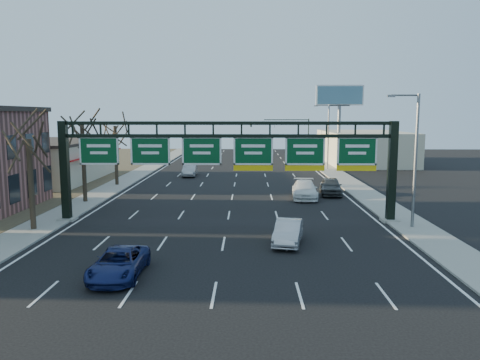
{
  "coord_description": "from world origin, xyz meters",
  "views": [
    {
      "loc": [
        1.43,
        -25.12,
        7.63
      ],
      "look_at": [
        0.91,
        6.59,
        3.2
      ],
      "focal_mm": 35.0,
      "sensor_mm": 36.0,
      "label": 1
    }
  ],
  "objects_px": {
    "car_silver_sedan": "(288,232)",
    "car_white_wagon": "(305,190)",
    "car_blue_suv": "(119,263)",
    "sign_gantry": "(230,157)"
  },
  "relations": [
    {
      "from": "car_blue_suv",
      "to": "car_white_wagon",
      "type": "distance_m",
      "value": 24.15
    },
    {
      "from": "car_blue_suv",
      "to": "car_silver_sedan",
      "type": "height_order",
      "value": "car_silver_sedan"
    },
    {
      "from": "car_white_wagon",
      "to": "car_blue_suv",
      "type": "bearing_deg",
      "value": -113.85
    },
    {
      "from": "sign_gantry",
      "to": "car_silver_sedan",
      "type": "relative_size",
      "value": 5.78
    },
    {
      "from": "sign_gantry",
      "to": "car_silver_sedan",
      "type": "xyz_separation_m",
      "value": [
        3.71,
        -5.91,
        -3.93
      ]
    },
    {
      "from": "sign_gantry",
      "to": "car_silver_sedan",
      "type": "height_order",
      "value": "sign_gantry"
    },
    {
      "from": "car_silver_sedan",
      "to": "car_blue_suv",
      "type": "bearing_deg",
      "value": -134.49
    },
    {
      "from": "car_silver_sedan",
      "to": "car_white_wagon",
      "type": "height_order",
      "value": "car_white_wagon"
    },
    {
      "from": "car_blue_suv",
      "to": "car_silver_sedan",
      "type": "xyz_separation_m",
      "value": [
        8.53,
        5.93,
        0.04
      ]
    },
    {
      "from": "car_blue_suv",
      "to": "car_white_wagon",
      "type": "height_order",
      "value": "car_white_wagon"
    }
  ]
}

